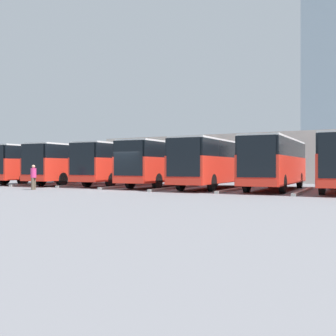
{
  "coord_description": "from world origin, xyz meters",
  "views": [
    {
      "loc": [
        -16.41,
        22.05,
        1.52
      ],
      "look_at": [
        -0.22,
        -5.41,
        1.43
      ],
      "focal_mm": 45.0,
      "sensor_mm": 36.0,
      "label": 1
    }
  ],
  "objects_px": {
    "bus_1": "(276,162)",
    "bus_2": "(214,162)",
    "pedestrian": "(33,176)",
    "bus_5": "(78,163)",
    "bus_6": "(41,163)",
    "bus_4": "(122,163)",
    "bus_3": "(165,162)"
  },
  "relations": [
    {
      "from": "bus_1",
      "to": "bus_2",
      "type": "distance_m",
      "value": 4.27
    },
    {
      "from": "bus_2",
      "to": "pedestrian",
      "type": "bearing_deg",
      "value": 32.21
    },
    {
      "from": "bus_5",
      "to": "pedestrian",
      "type": "relative_size",
      "value": 6.68
    },
    {
      "from": "bus_1",
      "to": "bus_2",
      "type": "relative_size",
      "value": 1.0
    },
    {
      "from": "pedestrian",
      "to": "bus_6",
      "type": "bearing_deg",
      "value": -149.28
    },
    {
      "from": "bus_1",
      "to": "bus_2",
      "type": "height_order",
      "value": "same"
    },
    {
      "from": "bus_1",
      "to": "bus_4",
      "type": "distance_m",
      "value": 12.78
    },
    {
      "from": "bus_1",
      "to": "bus_6",
      "type": "relative_size",
      "value": 1.0
    },
    {
      "from": "bus_2",
      "to": "bus_4",
      "type": "height_order",
      "value": "same"
    },
    {
      "from": "bus_3",
      "to": "pedestrian",
      "type": "relative_size",
      "value": 6.68
    },
    {
      "from": "bus_2",
      "to": "bus_3",
      "type": "height_order",
      "value": "same"
    },
    {
      "from": "bus_1",
      "to": "bus_4",
      "type": "relative_size",
      "value": 1.0
    },
    {
      "from": "bus_5",
      "to": "bus_6",
      "type": "xyz_separation_m",
      "value": [
        4.26,
        0.12,
        0.0
      ]
    },
    {
      "from": "bus_5",
      "to": "bus_3",
      "type": "bearing_deg",
      "value": 176.56
    },
    {
      "from": "bus_2",
      "to": "pedestrian",
      "type": "relative_size",
      "value": 6.68
    },
    {
      "from": "bus_1",
      "to": "bus_5",
      "type": "relative_size",
      "value": 1.0
    },
    {
      "from": "bus_1",
      "to": "bus_5",
      "type": "xyz_separation_m",
      "value": [
        17.03,
        0.2,
        0.0
      ]
    },
    {
      "from": "bus_1",
      "to": "bus_3",
      "type": "distance_m",
      "value": 8.52
    },
    {
      "from": "bus_3",
      "to": "bus_6",
      "type": "xyz_separation_m",
      "value": [
        12.77,
        0.39,
        0.0
      ]
    },
    {
      "from": "bus_2",
      "to": "bus_3",
      "type": "relative_size",
      "value": 1.0
    },
    {
      "from": "bus_2",
      "to": "bus_5",
      "type": "distance_m",
      "value": 12.77
    },
    {
      "from": "bus_4",
      "to": "bus_3",
      "type": "bearing_deg",
      "value": 169.96
    },
    {
      "from": "bus_6",
      "to": "pedestrian",
      "type": "xyz_separation_m",
      "value": [
        -7.37,
        7.48,
        -0.97
      ]
    },
    {
      "from": "bus_3",
      "to": "pedestrian",
      "type": "xyz_separation_m",
      "value": [
        5.4,
        7.87,
        -0.97
      ]
    },
    {
      "from": "bus_4",
      "to": "bus_5",
      "type": "distance_m",
      "value": 4.3
    },
    {
      "from": "bus_3",
      "to": "bus_6",
      "type": "distance_m",
      "value": 12.78
    },
    {
      "from": "bus_3",
      "to": "bus_6",
      "type": "height_order",
      "value": "same"
    },
    {
      "from": "bus_1",
      "to": "bus_6",
      "type": "height_order",
      "value": "same"
    },
    {
      "from": "bus_1",
      "to": "bus_2",
      "type": "bearing_deg",
      "value": -0.23
    },
    {
      "from": "bus_1",
      "to": "bus_5",
      "type": "distance_m",
      "value": 17.03
    },
    {
      "from": "bus_1",
      "to": "bus_3",
      "type": "xyz_separation_m",
      "value": [
        8.51,
        -0.07,
        0.0
      ]
    },
    {
      "from": "bus_6",
      "to": "bus_2",
      "type": "bearing_deg",
      "value": 174.5
    }
  ]
}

